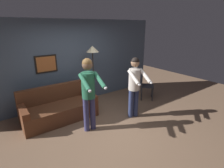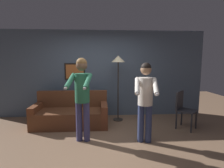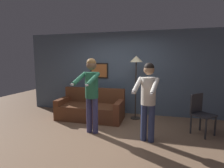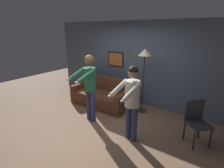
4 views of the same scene
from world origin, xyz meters
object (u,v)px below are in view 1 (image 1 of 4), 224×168
person_standing_right (135,83)px  dining_chair_distant (145,84)px  torchiere_lamp (93,55)px  couch (59,109)px  person_standing_left (89,88)px

person_standing_right → dining_chair_distant: 1.44m
torchiere_lamp → couch: bearing=-165.8°
person_standing_left → dining_chair_distant: (2.45, 0.59, -0.54)m
torchiere_lamp → dining_chair_distant: size_ratio=1.98×
torchiere_lamp → dining_chair_distant: 2.02m
torchiere_lamp → dining_chair_distant: (1.58, -0.70, -1.05)m
torchiere_lamp → person_standing_right: torchiere_lamp is taller
couch → torchiere_lamp: bearing=14.2°
dining_chair_distant → couch: bearing=172.4°
person_standing_right → dining_chair_distant: bearing=31.8°
couch → person_standing_right: bearing=-33.1°
person_standing_left → person_standing_right: size_ratio=1.06×
couch → dining_chair_distant: size_ratio=2.05×
person_standing_left → dining_chair_distant: 2.58m
torchiere_lamp → dining_chair_distant: torchiere_lamp is taller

